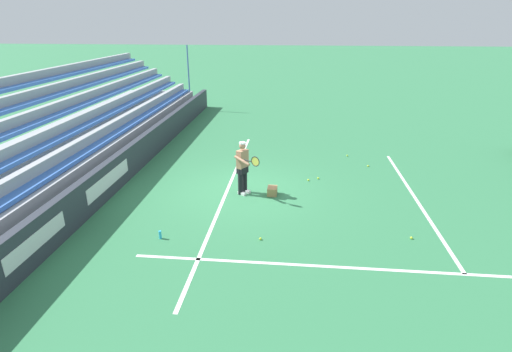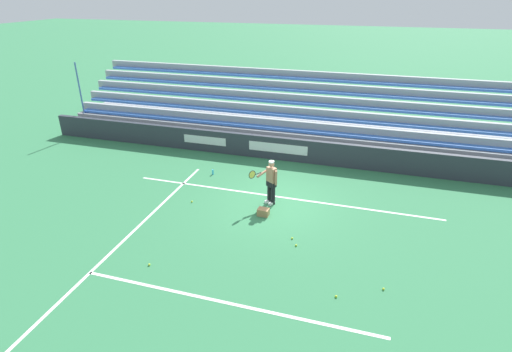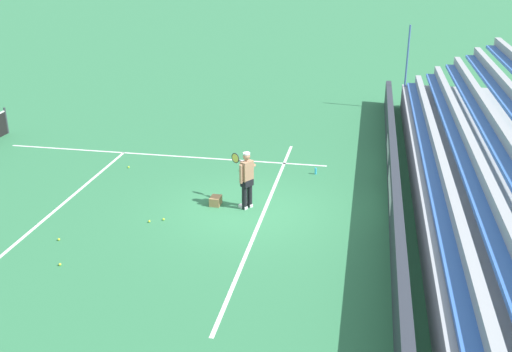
{
  "view_description": "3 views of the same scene",
  "coord_description": "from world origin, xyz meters",
  "px_view_note": "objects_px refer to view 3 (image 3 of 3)",
  "views": [
    {
      "loc": [
        11.92,
        1.65,
        5.24
      ],
      "look_at": [
        0.44,
        0.49,
        0.7
      ],
      "focal_mm": 28.0,
      "sensor_mm": 36.0,
      "label": 1
    },
    {
      "loc": [
        -3.06,
        12.86,
        7.37
      ],
      "look_at": [
        0.64,
        0.55,
        1.29
      ],
      "focal_mm": 28.0,
      "sensor_mm": 36.0,
      "label": 2
    },
    {
      "loc": [
        -15.48,
        -3.21,
        7.37
      ],
      "look_at": [
        -0.21,
        -0.31,
        1.19
      ],
      "focal_mm": 42.0,
      "sensor_mm": 36.0,
      "label": 3
    }
  ],
  "objects_px": {
    "tennis_player": "(246,179)",
    "tennis_ball_far_right": "(149,221)",
    "tennis_ball_near_player": "(59,239)",
    "tennis_ball_on_baseline": "(240,170)",
    "tennis_ball_toward_net": "(164,219)",
    "ball_box_cardboard": "(216,201)",
    "tennis_ball_stray_back": "(60,264)",
    "water_bottle": "(316,171)",
    "tennis_ball_midcourt": "(129,167)"
  },
  "relations": [
    {
      "from": "tennis_player",
      "to": "tennis_ball_toward_net",
      "type": "height_order",
      "value": "tennis_player"
    },
    {
      "from": "tennis_ball_on_baseline",
      "to": "tennis_ball_toward_net",
      "type": "distance_m",
      "value": 4.35
    },
    {
      "from": "tennis_ball_midcourt",
      "to": "tennis_ball_toward_net",
      "type": "height_order",
      "value": "same"
    },
    {
      "from": "ball_box_cardboard",
      "to": "tennis_ball_near_player",
      "type": "height_order",
      "value": "ball_box_cardboard"
    },
    {
      "from": "tennis_ball_on_baseline",
      "to": "tennis_ball_toward_net",
      "type": "xyz_separation_m",
      "value": [
        -4.15,
        1.3,
        0.0
      ]
    },
    {
      "from": "tennis_player",
      "to": "ball_box_cardboard",
      "type": "relative_size",
      "value": 4.29
    },
    {
      "from": "tennis_player",
      "to": "ball_box_cardboard",
      "type": "bearing_deg",
      "value": 89.22
    },
    {
      "from": "tennis_player",
      "to": "tennis_ball_midcourt",
      "type": "distance_m",
      "value": 5.33
    },
    {
      "from": "tennis_player",
      "to": "ball_box_cardboard",
      "type": "distance_m",
      "value": 1.21
    },
    {
      "from": "tennis_ball_midcourt",
      "to": "tennis_ball_far_right",
      "type": "xyz_separation_m",
      "value": [
        -3.92,
        -2.19,
        0.0
      ]
    },
    {
      "from": "tennis_ball_on_baseline",
      "to": "tennis_ball_near_player",
      "type": "xyz_separation_m",
      "value": [
        -5.82,
        3.61,
        0.0
      ]
    },
    {
      "from": "ball_box_cardboard",
      "to": "tennis_ball_midcourt",
      "type": "xyz_separation_m",
      "value": [
        2.42,
        3.72,
        -0.1
      ]
    },
    {
      "from": "tennis_ball_midcourt",
      "to": "water_bottle",
      "type": "height_order",
      "value": "water_bottle"
    },
    {
      "from": "tennis_player",
      "to": "tennis_ball_far_right",
      "type": "distance_m",
      "value": 3.01
    },
    {
      "from": "tennis_ball_far_right",
      "to": "tennis_ball_near_player",
      "type": "distance_m",
      "value": 2.44
    },
    {
      "from": "ball_box_cardboard",
      "to": "tennis_ball_on_baseline",
      "type": "distance_m",
      "value": 2.85
    },
    {
      "from": "tennis_ball_far_right",
      "to": "water_bottle",
      "type": "bearing_deg",
      "value": -42.79
    },
    {
      "from": "ball_box_cardboard",
      "to": "tennis_ball_stray_back",
      "type": "distance_m",
      "value": 5.03
    },
    {
      "from": "tennis_ball_on_baseline",
      "to": "tennis_ball_stray_back",
      "type": "bearing_deg",
      "value": 157.19
    },
    {
      "from": "ball_box_cardboard",
      "to": "water_bottle",
      "type": "bearing_deg",
      "value": -41.4
    },
    {
      "from": "tennis_ball_far_right",
      "to": "tennis_ball_on_baseline",
      "type": "height_order",
      "value": "same"
    },
    {
      "from": "ball_box_cardboard",
      "to": "tennis_ball_on_baseline",
      "type": "relative_size",
      "value": 6.06
    },
    {
      "from": "tennis_ball_near_player",
      "to": "water_bottle",
      "type": "relative_size",
      "value": 0.3
    },
    {
      "from": "tennis_ball_midcourt",
      "to": "tennis_ball_on_baseline",
      "type": "distance_m",
      "value": 3.87
    },
    {
      "from": "tennis_ball_near_player",
      "to": "water_bottle",
      "type": "height_order",
      "value": "water_bottle"
    },
    {
      "from": "tennis_ball_far_right",
      "to": "tennis_ball_stray_back",
      "type": "height_order",
      "value": "same"
    },
    {
      "from": "tennis_ball_toward_net",
      "to": "tennis_ball_stray_back",
      "type": "relative_size",
      "value": 1.0
    },
    {
      "from": "ball_box_cardboard",
      "to": "tennis_ball_stray_back",
      "type": "height_order",
      "value": "ball_box_cardboard"
    },
    {
      "from": "tennis_player",
      "to": "tennis_ball_midcourt",
      "type": "relative_size",
      "value": 25.98
    },
    {
      "from": "water_bottle",
      "to": "tennis_ball_midcourt",
      "type": "bearing_deg",
      "value": 95.57
    },
    {
      "from": "tennis_ball_on_baseline",
      "to": "water_bottle",
      "type": "relative_size",
      "value": 0.3
    },
    {
      "from": "tennis_ball_midcourt",
      "to": "tennis_ball_stray_back",
      "type": "height_order",
      "value": "same"
    },
    {
      "from": "tennis_player",
      "to": "tennis_ball_stray_back",
      "type": "height_order",
      "value": "tennis_player"
    },
    {
      "from": "tennis_ball_stray_back",
      "to": "water_bottle",
      "type": "height_order",
      "value": "water_bottle"
    },
    {
      "from": "tennis_player",
      "to": "tennis_ball_near_player",
      "type": "bearing_deg",
      "value": 123.81
    },
    {
      "from": "ball_box_cardboard",
      "to": "tennis_ball_near_player",
      "type": "distance_m",
      "value": 4.58
    },
    {
      "from": "tennis_ball_near_player",
      "to": "tennis_ball_far_right",
      "type": "bearing_deg",
      "value": -53.08
    },
    {
      "from": "tennis_ball_midcourt",
      "to": "tennis_ball_near_player",
      "type": "bearing_deg",
      "value": -177.46
    },
    {
      "from": "ball_box_cardboard",
      "to": "tennis_ball_midcourt",
      "type": "distance_m",
      "value": 4.44
    },
    {
      "from": "tennis_ball_far_right",
      "to": "tennis_ball_on_baseline",
      "type": "bearing_deg",
      "value": -20.77
    },
    {
      "from": "tennis_ball_midcourt",
      "to": "tennis_ball_on_baseline",
      "type": "height_order",
      "value": "same"
    },
    {
      "from": "tennis_ball_on_baseline",
      "to": "tennis_ball_near_player",
      "type": "height_order",
      "value": "same"
    },
    {
      "from": "tennis_ball_near_player",
      "to": "ball_box_cardboard",
      "type": "bearing_deg",
      "value": -49.5
    },
    {
      "from": "tennis_ball_on_baseline",
      "to": "water_bottle",
      "type": "xyz_separation_m",
      "value": [
        0.19,
        -2.56,
        0.08
      ]
    },
    {
      "from": "tennis_player",
      "to": "tennis_ball_on_baseline",
      "type": "distance_m",
      "value": 3.1
    },
    {
      "from": "tennis_ball_on_baseline",
      "to": "tennis_ball_stray_back",
      "type": "distance_m",
      "value": 7.61
    },
    {
      "from": "tennis_ball_far_right",
      "to": "ball_box_cardboard",
      "type": "bearing_deg",
      "value": -45.41
    },
    {
      "from": "tennis_ball_midcourt",
      "to": "tennis_ball_toward_net",
      "type": "xyz_separation_m",
      "value": [
        -3.72,
        -2.54,
        0.0
      ]
    },
    {
      "from": "tennis_player",
      "to": "tennis_ball_stray_back",
      "type": "relative_size",
      "value": 25.98
    },
    {
      "from": "ball_box_cardboard",
      "to": "water_bottle",
      "type": "relative_size",
      "value": 1.82
    }
  ]
}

